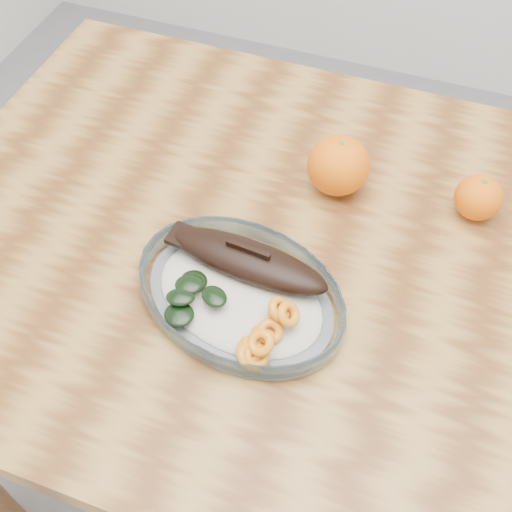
{
  "coord_description": "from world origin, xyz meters",
  "views": [
    {
      "loc": [
        0.09,
        -0.54,
        1.44
      ],
      "look_at": [
        -0.09,
        -0.05,
        0.77
      ],
      "focal_mm": 45.0,
      "sensor_mm": 36.0,
      "label": 1
    }
  ],
  "objects_px": {
    "plated_meal": "(240,291)",
    "dining_table": "(325,299)",
    "orange_left": "(338,166)",
    "orange_right": "(478,197)"
  },
  "relations": [
    {
      "from": "dining_table",
      "to": "orange_right",
      "type": "xyz_separation_m",
      "value": [
        0.17,
        0.15,
        0.13
      ]
    },
    {
      "from": "dining_table",
      "to": "orange_left",
      "type": "height_order",
      "value": "orange_left"
    },
    {
      "from": "plated_meal",
      "to": "dining_table",
      "type": "bearing_deg",
      "value": 63.92
    },
    {
      "from": "dining_table",
      "to": "orange_left",
      "type": "distance_m",
      "value": 0.2
    },
    {
      "from": "plated_meal",
      "to": "orange_right",
      "type": "xyz_separation_m",
      "value": [
        0.26,
        0.25,
        0.02
      ]
    },
    {
      "from": "dining_table",
      "to": "orange_left",
      "type": "relative_size",
      "value": 13.35
    },
    {
      "from": "dining_table",
      "to": "orange_right",
      "type": "distance_m",
      "value": 0.26
    },
    {
      "from": "orange_left",
      "to": "orange_right",
      "type": "bearing_deg",
      "value": 4.92
    },
    {
      "from": "orange_left",
      "to": "orange_right",
      "type": "height_order",
      "value": "orange_left"
    },
    {
      "from": "dining_table",
      "to": "orange_right",
      "type": "height_order",
      "value": "orange_right"
    }
  ]
}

